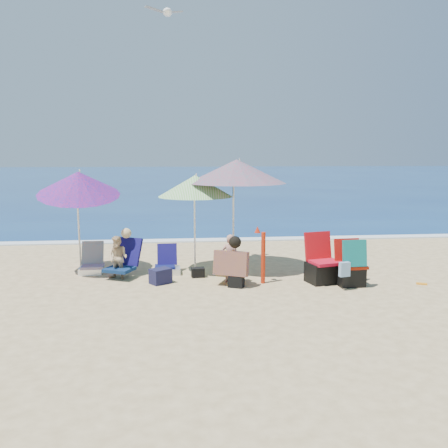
{
  "coord_description": "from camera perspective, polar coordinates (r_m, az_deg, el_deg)",
  "views": [
    {
      "loc": [
        -1.32,
        -9.03,
        2.58
      ],
      "look_at": [
        -0.3,
        1.0,
        1.1
      ],
      "focal_mm": 38.88,
      "sensor_mm": 36.0,
      "label": 1
    }
  ],
  "objects": [
    {
      "name": "ground",
      "position": [
        9.49,
        2.44,
        -7.44
      ],
      "size": [
        120.0,
        120.0,
        0.0
      ],
      "color": "#D8BC84",
      "rests_on": "ground"
    },
    {
      "name": "person_center",
      "position": [
        9.61,
        0.85,
        -4.27
      ],
      "size": [
        0.76,
        0.84,
        0.99
      ],
      "color": "tan",
      "rests_on": "ground"
    },
    {
      "name": "bag_navy_a",
      "position": [
        9.79,
        -7.48,
        -6.09
      ],
      "size": [
        0.48,
        0.45,
        0.3
      ],
      "color": "#191937",
      "rests_on": "ground"
    },
    {
      "name": "chair_rainbow",
      "position": [
        10.9,
        -15.29,
        -4.69
      ],
      "size": [
        0.53,
        0.62,
        0.66
      ],
      "color": "#CA7047",
      "rests_on": "ground"
    },
    {
      "name": "orange_item",
      "position": [
        10.43,
        22.22,
        -6.52
      ],
      "size": [
        0.22,
        0.17,
        0.03
      ],
      "color": "orange",
      "rests_on": "ground"
    },
    {
      "name": "umbrella_blue",
      "position": [
        10.73,
        -16.74,
        4.62
      ],
      "size": [
        2.02,
        2.07,
        2.38
      ],
      "color": "silver",
      "rests_on": "ground"
    },
    {
      "name": "camp_chair_right",
      "position": [
        9.82,
        14.63,
        -5.1
      ],
      "size": [
        0.65,
        0.72,
        0.95
      ],
      "color": "#9E1F0B",
      "rests_on": "ground"
    },
    {
      "name": "foam",
      "position": [
        14.42,
        -0.46,
        -1.88
      ],
      "size": [
        120.0,
        0.5,
        0.04
      ],
      "color": "white",
      "rests_on": "ground"
    },
    {
      "name": "umbrella_striped",
      "position": [
        10.43,
        -3.39,
        4.48
      ],
      "size": [
        1.78,
        1.78,
        2.15
      ],
      "color": "white",
      "rests_on": "ground"
    },
    {
      "name": "chair_navy",
      "position": [
        10.58,
        -6.57,
        -4.91
      ],
      "size": [
        0.55,
        0.56,
        0.61
      ],
      "color": "#0C1246",
      "rests_on": "ground"
    },
    {
      "name": "umbrella_turquoise",
      "position": [
        10.57,
        1.49,
        6.21
      ],
      "size": [
        2.37,
        2.37,
        2.48
      ],
      "color": "silver",
      "rests_on": "ground"
    },
    {
      "name": "sea",
      "position": [
        54.11,
        -4.42,
        5.52
      ],
      "size": [
        120.0,
        80.0,
        0.12
      ],
      "color": "navy",
      "rests_on": "ground"
    },
    {
      "name": "bag_black_a",
      "position": [
        10.22,
        -3.09,
        -5.71
      ],
      "size": [
        0.29,
        0.22,
        0.2
      ],
      "color": "black",
      "rests_on": "ground"
    },
    {
      "name": "person_left",
      "position": [
        10.27,
        -12.15,
        -3.77
      ],
      "size": [
        0.83,
        0.97,
        1.0
      ],
      "color": "tan",
      "rests_on": "ground"
    },
    {
      "name": "furled_umbrella",
      "position": [
        9.67,
        4.49,
        -3.33
      ],
      "size": [
        0.23,
        0.2,
        1.14
      ],
      "color": "red",
      "rests_on": "ground"
    },
    {
      "name": "seagull",
      "position": [
        11.34,
        -6.71,
        23.5
      ],
      "size": [
        0.82,
        0.46,
        0.16
      ],
      "color": "white"
    },
    {
      "name": "camp_chair_left",
      "position": [
        9.94,
        11.42,
        -5.07
      ],
      "size": [
        0.72,
        0.72,
        1.0
      ],
      "color": "red",
      "rests_on": "ground"
    },
    {
      "name": "bag_black_b",
      "position": [
        9.46,
        1.45,
        -6.78
      ],
      "size": [
        0.34,
        0.3,
        0.22
      ],
      "color": "black",
      "rests_on": "ground"
    }
  ]
}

